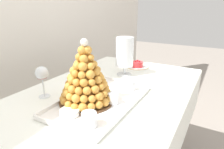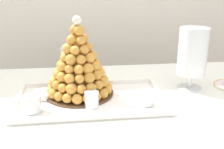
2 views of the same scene
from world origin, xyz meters
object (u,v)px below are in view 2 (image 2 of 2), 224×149
serving_tray (91,100)px  dessert_cup_centre (147,98)px  dessert_cup_left (33,104)px  dessert_cup_mid_left (92,100)px  creme_brulee_ramekin (45,93)px  croquembouche (79,65)px  macaron_goblet (193,53)px  wine_glass (67,52)px

serving_tray → dessert_cup_centre: dessert_cup_centre is taller
serving_tray → dessert_cup_left: size_ratio=9.23×
dessert_cup_left → dessert_cup_centre: bearing=1.2°
dessert_cup_mid_left → creme_brulee_ramekin: size_ratio=0.68×
serving_tray → croquembouche: 0.14m
creme_brulee_ramekin → macaron_goblet: 0.63m
serving_tray → croquembouche: croquembouche is taller
serving_tray → croquembouche: (-0.04, 0.06, 0.13)m
dessert_cup_mid_left → dessert_cup_centre: 0.20m
dessert_cup_left → dessert_cup_centre: size_ratio=1.12×
croquembouche → serving_tray: bearing=-53.6°
dessert_cup_mid_left → dessert_cup_centre: bearing=-0.4°
dessert_cup_centre → macaron_goblet: bearing=34.0°
dessert_cup_mid_left → macaron_goblet: (0.44, 0.16, 0.13)m
serving_tray → dessert_cup_mid_left: bearing=-89.5°
creme_brulee_ramekin → wine_glass: size_ratio=0.52×
croquembouche → dessert_cup_left: bearing=-140.4°
wine_glass → dessert_cup_mid_left: bearing=-74.9°
croquembouche → dessert_cup_centre: croquembouche is taller
dessert_cup_mid_left → dessert_cup_centre: (0.20, -0.00, -0.00)m
dessert_cup_centre → macaron_goblet: size_ratio=0.21×
dessert_cup_left → wine_glass: wine_glass is taller
serving_tray → croquembouche: bearing=126.4°
croquembouche → dessert_cup_mid_left: 0.16m
serving_tray → dessert_cup_mid_left: size_ratio=9.52×
dessert_cup_mid_left → serving_tray: bearing=90.5°
dessert_cup_mid_left → macaron_goblet: size_ratio=0.22×
serving_tray → dessert_cup_left: dessert_cup_left is taller
serving_tray → dessert_cup_left: (-0.21, -0.08, 0.03)m
serving_tray → wine_glass: size_ratio=3.35×
macaron_goblet → wine_glass: macaron_goblet is taller
dessert_cup_centre → serving_tray: bearing=160.9°
dessert_cup_mid_left → dessert_cup_centre: dessert_cup_mid_left is taller
croquembouche → creme_brulee_ramekin: bearing=-177.4°
dessert_cup_centre → creme_brulee_ramekin: 0.40m
serving_tray → dessert_cup_centre: 0.22m
dessert_cup_left → croquembouche: bearing=39.6°
serving_tray → wine_glass: bearing=108.3°
macaron_goblet → wine_glass: size_ratio=1.58×
serving_tray → creme_brulee_ramekin: (-0.18, 0.05, 0.02)m
dessert_cup_centre → dessert_cup_left: bearing=-178.8°
dessert_cup_centre → creme_brulee_ramekin: dessert_cup_centre is taller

